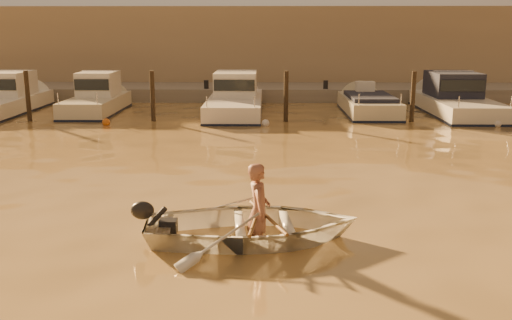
{
  "coord_description": "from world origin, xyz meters",
  "views": [
    {
      "loc": [
        -1.0,
        -8.73,
        3.67
      ],
      "look_at": [
        -1.22,
        3.78,
        0.75
      ],
      "focal_mm": 40.0,
      "sensor_mm": 36.0,
      "label": 1
    }
  ],
  "objects_px": {
    "moored_boat_0": "(4,98)",
    "moored_boat_1": "(96,99)",
    "moored_boat_2": "(235,99)",
    "moored_boat_4": "(457,99)",
    "moored_boat_3": "(368,108)",
    "person": "(259,210)",
    "dinghy": "(253,225)",
    "waterfront_building": "(282,48)"
  },
  "relations": [
    {
      "from": "moored_boat_1",
      "to": "waterfront_building",
      "type": "height_order",
      "value": "waterfront_building"
    },
    {
      "from": "moored_boat_4",
      "to": "moored_boat_2",
      "type": "bearing_deg",
      "value": 180.0
    },
    {
      "from": "dinghy",
      "to": "moored_boat_0",
      "type": "relative_size",
      "value": 0.55
    },
    {
      "from": "moored_boat_2",
      "to": "moored_boat_3",
      "type": "height_order",
      "value": "moored_boat_2"
    },
    {
      "from": "dinghy",
      "to": "moored_boat_0",
      "type": "distance_m",
      "value": 18.94
    },
    {
      "from": "moored_boat_0",
      "to": "moored_boat_1",
      "type": "distance_m",
      "value": 4.04
    },
    {
      "from": "dinghy",
      "to": "person",
      "type": "bearing_deg",
      "value": -90.0
    },
    {
      "from": "moored_boat_4",
      "to": "moored_boat_1",
      "type": "bearing_deg",
      "value": 180.0
    },
    {
      "from": "moored_boat_4",
      "to": "waterfront_building",
      "type": "relative_size",
      "value": 0.16
    },
    {
      "from": "moored_boat_0",
      "to": "moored_boat_1",
      "type": "height_order",
      "value": "same"
    },
    {
      "from": "moored_boat_3",
      "to": "moored_boat_4",
      "type": "height_order",
      "value": "moored_boat_4"
    },
    {
      "from": "moored_boat_4",
      "to": "moored_boat_0",
      "type": "bearing_deg",
      "value": 180.0
    },
    {
      "from": "moored_boat_1",
      "to": "moored_boat_3",
      "type": "relative_size",
      "value": 0.99
    },
    {
      "from": "moored_boat_1",
      "to": "moored_boat_4",
      "type": "relative_size",
      "value": 0.78
    },
    {
      "from": "moored_boat_0",
      "to": "moored_boat_3",
      "type": "relative_size",
      "value": 1.16
    },
    {
      "from": "moored_boat_2",
      "to": "moored_boat_3",
      "type": "bearing_deg",
      "value": 0.0
    },
    {
      "from": "dinghy",
      "to": "moored_boat_1",
      "type": "bearing_deg",
      "value": 20.0
    },
    {
      "from": "person",
      "to": "moored_boat_2",
      "type": "distance_m",
      "value": 15.26
    },
    {
      "from": "dinghy",
      "to": "moored_boat_1",
      "type": "relative_size",
      "value": 0.64
    },
    {
      "from": "moored_boat_0",
      "to": "moored_boat_3",
      "type": "xyz_separation_m",
      "value": [
        15.94,
        0.0,
        -0.4
      ]
    },
    {
      "from": "moored_boat_3",
      "to": "waterfront_building",
      "type": "bearing_deg",
      "value": 107.45
    },
    {
      "from": "moored_boat_2",
      "to": "waterfront_building",
      "type": "height_order",
      "value": "waterfront_building"
    },
    {
      "from": "person",
      "to": "waterfront_building",
      "type": "xyz_separation_m",
      "value": [
        1.12,
        26.21,
        1.86
      ]
    },
    {
      "from": "dinghy",
      "to": "moored_boat_3",
      "type": "height_order",
      "value": "moored_boat_3"
    },
    {
      "from": "moored_boat_4",
      "to": "waterfront_building",
      "type": "xyz_separation_m",
      "value": [
        -7.26,
        11.0,
        1.77
      ]
    },
    {
      "from": "dinghy",
      "to": "moored_boat_0",
      "type": "height_order",
      "value": "moored_boat_0"
    },
    {
      "from": "moored_boat_1",
      "to": "moored_boat_3",
      "type": "distance_m",
      "value": 11.9
    },
    {
      "from": "waterfront_building",
      "to": "moored_boat_1",
      "type": "bearing_deg",
      "value": -127.49
    },
    {
      "from": "dinghy",
      "to": "waterfront_building",
      "type": "distance_m",
      "value": 26.34
    },
    {
      "from": "moored_boat_2",
      "to": "waterfront_building",
      "type": "distance_m",
      "value": 11.38
    },
    {
      "from": "moored_boat_3",
      "to": "moored_boat_4",
      "type": "relative_size",
      "value": 0.79
    },
    {
      "from": "dinghy",
      "to": "person",
      "type": "xyz_separation_m",
      "value": [
        0.1,
        0.01,
        0.28
      ]
    },
    {
      "from": "moored_boat_2",
      "to": "moored_boat_4",
      "type": "distance_m",
      "value": 9.6
    },
    {
      "from": "moored_boat_1",
      "to": "moored_boat_4",
      "type": "xyz_separation_m",
      "value": [
        15.7,
        0.0,
        0.0
      ]
    },
    {
      "from": "moored_boat_3",
      "to": "person",
      "type": "bearing_deg",
      "value": -106.74
    },
    {
      "from": "dinghy",
      "to": "moored_boat_2",
      "type": "height_order",
      "value": "moored_boat_2"
    },
    {
      "from": "dinghy",
      "to": "moored_boat_1",
      "type": "height_order",
      "value": "moored_boat_1"
    },
    {
      "from": "moored_boat_0",
      "to": "moored_boat_3",
      "type": "height_order",
      "value": "moored_boat_0"
    },
    {
      "from": "moored_boat_3",
      "to": "waterfront_building",
      "type": "xyz_separation_m",
      "value": [
        -3.46,
        11.0,
        2.17
      ]
    },
    {
      "from": "moored_boat_1",
      "to": "moored_boat_3",
      "type": "xyz_separation_m",
      "value": [
        11.89,
        0.0,
        -0.4
      ]
    },
    {
      "from": "person",
      "to": "waterfront_building",
      "type": "relative_size",
      "value": 0.04
    },
    {
      "from": "person",
      "to": "moored_boat_3",
      "type": "relative_size",
      "value": 0.29
    }
  ]
}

